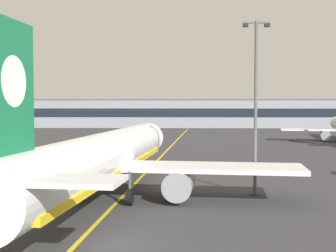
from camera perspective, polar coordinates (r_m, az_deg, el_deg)
The scene contains 6 objects.
ground_plane at distance 25.50m, azimuth -7.02°, elevation -14.83°, with size 400.00×400.00×0.00m, color #353538.
taxiway_centreline at distance 54.70m, azimuth -2.28°, elevation -5.33°, with size 0.30×180.00×0.01m, color yellow.
airliner_foreground at distance 36.66m, azimuth -8.25°, elevation -4.05°, with size 32.33×41.51×11.65m.
apron_lamp_post at distance 38.49m, azimuth 11.10°, elevation 2.65°, with size 2.24×0.90×14.69m.
safety_cone_by_nose_gear at distance 51.81m, azimuth -4.03°, elevation -5.51°, with size 0.44×0.44×0.55m.
terminal_building at distance 151.66m, azimuth 1.02°, elevation 1.67°, with size 147.63×12.40×9.62m.
Camera 1 is at (3.69, -24.03, 7.69)m, focal length 47.83 mm.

